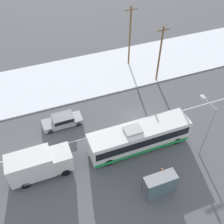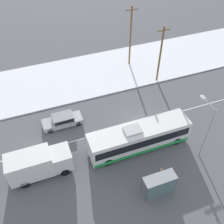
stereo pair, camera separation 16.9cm
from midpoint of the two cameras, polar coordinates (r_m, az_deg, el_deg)
The scene contains 11 objects.
ground_plane at distance 31.77m, azimuth 6.04°, elevation -2.39°, with size 120.00×120.00×0.00m, color #56565B.
snow_lot at distance 39.72m, azimuth -0.93°, elevation 8.98°, with size 80.00×10.38×0.12m.
lane_marking_center at distance 31.77m, azimuth 6.04°, elevation -2.39°, with size 60.00×0.12×0.00m.
city_bus at distance 28.21m, azimuth 6.03°, elevation -5.51°, with size 11.01×2.57×3.17m.
box_truck at distance 26.80m, azimuth -15.62°, elevation -10.75°, with size 6.16×2.30×3.10m.
sedan_car at distance 31.40m, azimuth -10.54°, elevation -1.69°, with size 4.66×1.80×1.43m.
pedestrian_at_stop at distance 26.39m, azimuth 10.78°, elevation -12.98°, with size 0.64×0.29×1.78m.
bus_shelter at distance 25.05m, azimuth 10.75°, elevation -15.27°, with size 3.05×1.20×2.40m.
streetlamp at distance 27.14m, azimuth 19.99°, elevation -2.60°, with size 0.36×2.36×6.79m.
utility_pole_roadside at distance 36.08m, azimuth 10.61°, elevation 12.26°, with size 1.80×0.24×8.21m.
utility_pole_snowlot at distance 38.98m, azimuth 4.17°, elevation 16.15°, with size 1.80×0.24×9.02m.
Camera 2 is at (-10.60, -19.22, 22.96)m, focal length 42.00 mm.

